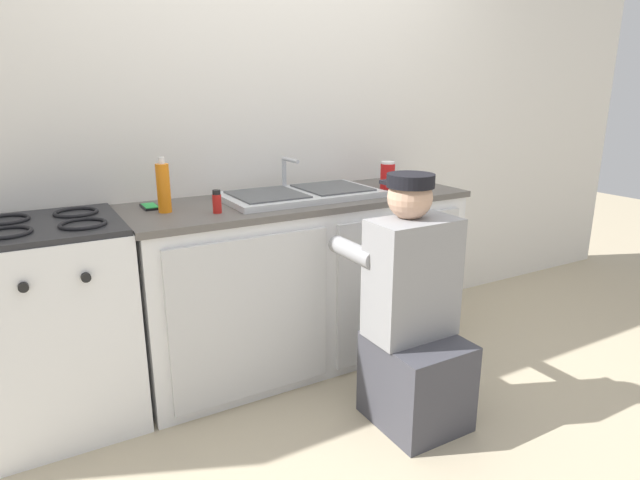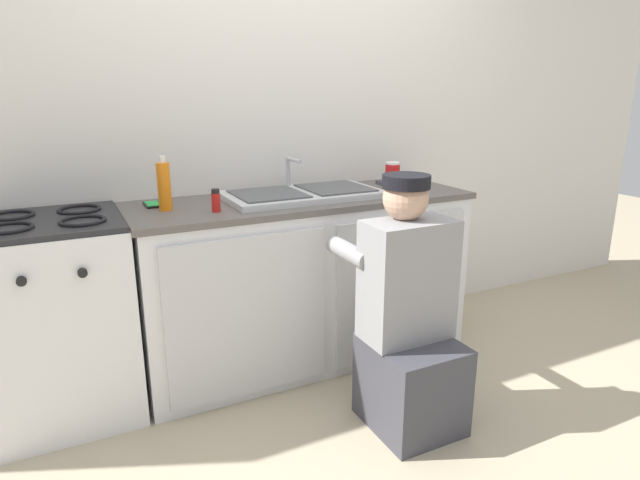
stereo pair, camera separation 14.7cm
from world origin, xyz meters
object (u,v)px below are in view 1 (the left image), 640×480
Objects in this scene: sink_double_basin at (301,194)px; stove_range at (59,325)px; soda_cup_red at (388,175)px; cell_phone at (150,207)px; plumber_person at (413,323)px; soap_bottle_orange at (163,188)px; spice_bottle_red at (217,202)px.

sink_double_basin reaches higher than stove_range.
soda_cup_red is 1.28m from cell_phone.
plumber_person is 0.98m from soda_cup_red.
soap_bottle_orange reaches higher than plumber_person.
soda_cup_red is 1.23m from soap_bottle_orange.
soda_cup_red reaches higher than stove_range.
stove_range is at bearing -179.90° from sink_double_basin.
sink_double_basin is 0.70m from soap_bottle_orange.
stove_range is 3.70× the size of soap_bottle_orange.
spice_bottle_red is 1.04m from soda_cup_red.
plumber_person is at bearing -45.12° from cell_phone.
plumber_person is 10.52× the size of spice_bottle_red.
stove_range is 0.65m from cell_phone.
plumber_person is 7.26× the size of soda_cup_red.
soap_bottle_orange reaches higher than sink_double_basin.
cell_phone is at bearing 134.88° from plumber_person.
cell_phone is (-0.73, 0.13, -0.01)m from sink_double_basin.
soda_cup_red is at bearing 62.05° from plumber_person.
spice_bottle_red is (0.70, -0.13, 0.49)m from stove_range.
plumber_person is (0.15, -0.76, -0.46)m from sink_double_basin.
cell_phone is (-0.88, 0.89, 0.45)m from plumber_person.
stove_range is at bearing 150.63° from plumber_person.
soap_bottle_orange reaches higher than spice_bottle_red.
soda_cup_red is (1.03, 0.11, 0.02)m from spice_bottle_red.
plumber_person reaches higher than stove_range.
spice_bottle_red is 0.36m from cell_phone.
spice_bottle_red reaches higher than stove_range.
cell_phone is at bearing 16.26° from stove_range.
soap_bottle_orange is at bearing -72.92° from cell_phone.
spice_bottle_red is 0.42× the size of soap_bottle_orange.
stove_range is 8.81× the size of spice_bottle_red.
stove_range is (-1.19, -0.00, -0.46)m from sink_double_basin.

